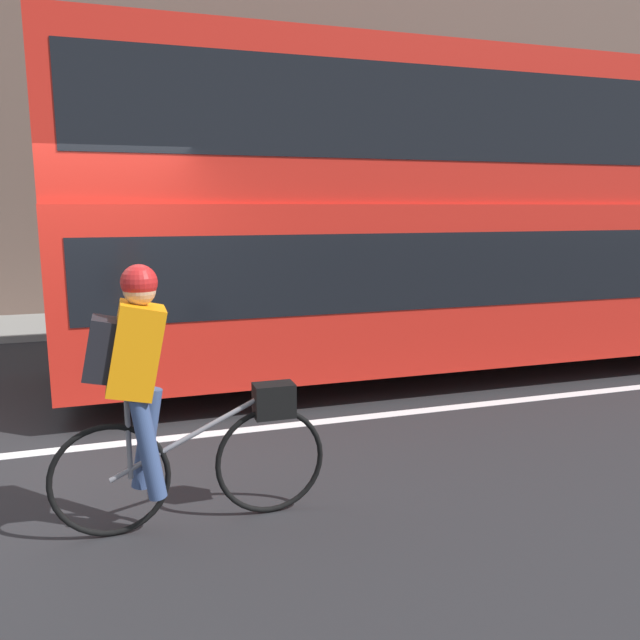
# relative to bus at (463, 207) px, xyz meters

# --- Properties ---
(ground_plane) EXTENTS (80.00, 80.00, 0.00)m
(ground_plane) POSITION_rel_bus_xyz_m (-4.65, -1.51, -1.99)
(ground_plane) COLOR #232326
(road_center_line) EXTENTS (50.00, 0.14, 0.01)m
(road_center_line) POSITION_rel_bus_xyz_m (-4.65, -1.53, -1.99)
(road_center_line) COLOR silver
(road_center_line) RESTS_ON ground_plane
(sidewalk_curb) EXTENTS (60.00, 2.04, 0.10)m
(sidewalk_curb) POSITION_rel_bus_xyz_m (-4.65, 4.16, -1.94)
(sidewalk_curb) COLOR gray
(sidewalk_curb) RESTS_ON ground_plane
(building_facade) EXTENTS (60.00, 0.30, 9.38)m
(building_facade) POSITION_rel_bus_xyz_m (-4.65, 5.33, 2.70)
(building_facade) COLOR brown
(building_facade) RESTS_ON ground_plane
(bus) EXTENTS (9.32, 2.56, 3.59)m
(bus) POSITION_rel_bus_xyz_m (0.00, 0.00, 0.00)
(bus) COLOR black
(bus) RESTS_ON ground_plane
(cyclist_on_bike) EXTENTS (1.72, 0.32, 1.67)m
(cyclist_on_bike) POSITION_rel_bus_xyz_m (-3.85, -3.10, -1.10)
(cyclist_on_bike) COLOR black
(cyclist_on_bike) RESTS_ON ground_plane
(trash_bin) EXTENTS (0.56, 0.56, 1.03)m
(trash_bin) POSITION_rel_bus_xyz_m (0.43, 4.06, -1.37)
(trash_bin) COLOR #515156
(trash_bin) RESTS_ON sidewalk_curb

